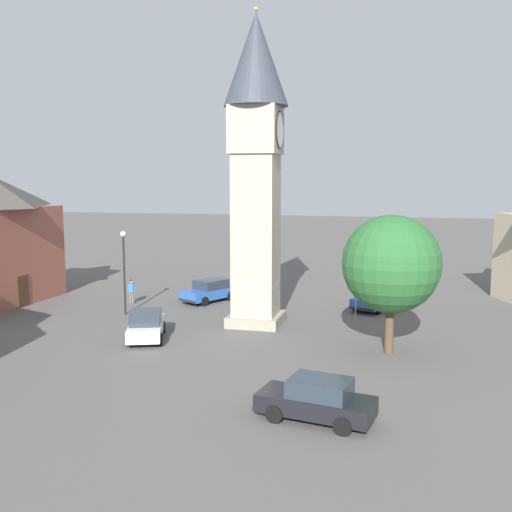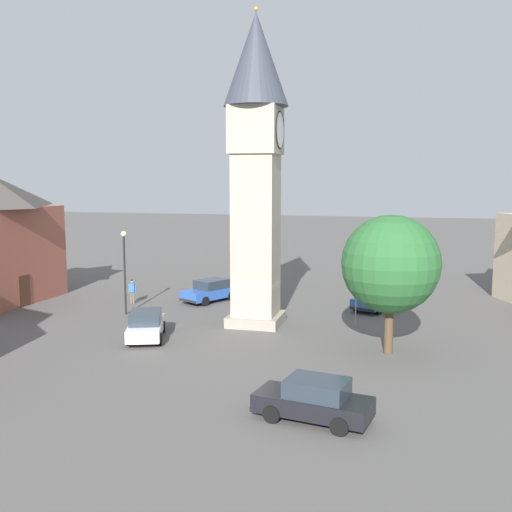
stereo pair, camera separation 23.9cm
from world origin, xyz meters
name	(u,v)px [view 1 (the left image)]	position (x,y,z in m)	size (l,w,h in m)	color
ground_plane	(256,324)	(0.00, 0.00, 0.00)	(200.00, 200.00, 0.00)	#565451
clock_tower	(256,145)	(0.00, 0.00, 10.38)	(3.64, 3.64, 17.83)	gray
car_blue_kerb	(146,325)	(-4.57, 4.88, 0.76)	(4.45, 2.96, 1.53)	white
car_silver_kerb	(317,400)	(-12.89, -5.42, 0.76)	(2.43, 4.37, 1.53)	black
car_red_corner	(375,298)	(5.79, -6.61, 0.76)	(4.46, 3.07, 1.53)	#2D5BB7
car_white_side	(210,291)	(5.42, 4.66, 0.76)	(4.44, 3.42, 1.53)	#2D5BB7
pedestrian	(131,289)	(3.33, 9.57, 1.01)	(0.24, 0.56, 1.69)	#706656
tree	(391,264)	(-3.97, -7.71, 4.40)	(4.75, 4.75, 6.79)	brown
lamp_post	(124,259)	(0.39, 8.57, 3.50)	(0.36, 0.36, 5.27)	black
road_sign	(356,294)	(0.94, -5.70, 1.90)	(0.60, 0.07, 2.80)	gray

